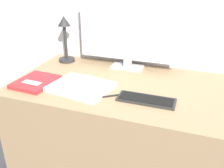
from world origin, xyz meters
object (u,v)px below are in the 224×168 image
Objects in this scene: desk_lamp at (65,36)px; pen at (108,96)px; monitor at (128,36)px; notebook at (36,82)px; laptop at (81,87)px; keyboard at (146,100)px; ereader at (84,84)px.

pen is (0.46, -0.40, -0.17)m from desk_lamp.
monitor is 0.62m from notebook.
notebook is 2.10× the size of pen.
laptop is (-0.15, -0.39, -0.20)m from monitor.
notebook is at bearing 178.03° from pen.
laptop reaches higher than keyboard.
keyboard is at bearing -2.34° from laptop.
keyboard is 0.35m from ereader.
desk_lamp is (-0.30, 0.35, 0.15)m from ereader.
notebook is (-0.42, -0.41, -0.20)m from monitor.
desk_lamp is (-0.28, 0.36, 0.17)m from laptop.
monitor is 2.25× the size of keyboard.
laptop is at bearing -111.00° from monitor.
laptop is 1.55× the size of ereader.
desk_lamp is at bearing 128.12° from laptop.
notebook is at bearing -174.61° from laptop.
keyboard is at bearing -30.23° from desk_lamp.
pen is (0.16, -0.05, -0.02)m from ereader.
laptop is at bearing 5.39° from notebook.
pen is (0.44, -0.02, -0.01)m from notebook.
monitor is 2.59× the size of notebook.
notebook is at bearing -135.38° from monitor.
pen is at bearing -172.40° from keyboard.
ereader is at bearing 34.47° from laptop.
desk_lamp is at bearing 92.30° from notebook.
monitor is at bearing 93.03° from pen.
desk_lamp is at bearing 138.49° from pen.
notebook is (-0.63, -0.01, 0.00)m from keyboard.
monitor reaches higher than desk_lamp.
ereader is (-0.13, -0.38, -0.18)m from monitor.
pen is at bearing -41.51° from desk_lamp.
pen is at bearing -86.97° from monitor.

